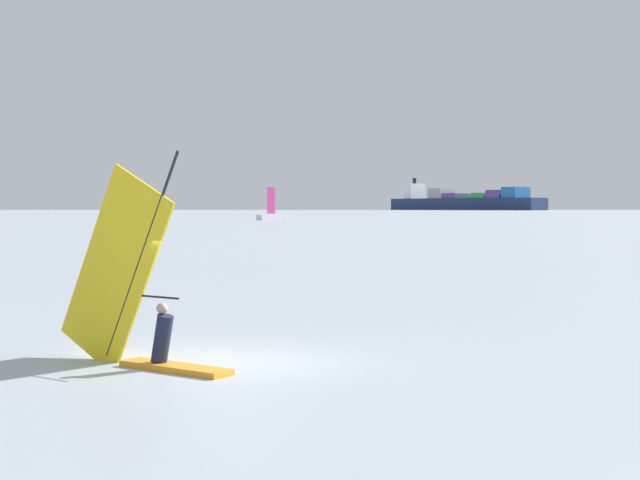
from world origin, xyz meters
TOP-DOWN VIEW (x-y plane):
  - ground_plane at (0.00, 0.00)m, footprint 4000.00×4000.00m
  - windsurfer at (-1.63, -1.01)m, footprint 4.59×1.21m
  - cargo_ship at (-243.39, 896.75)m, footprint 176.39×98.67m
  - distant_headland at (-283.70, 1633.55)m, footprint 1290.33×295.29m
  - small_sailboat at (-92.54, 181.53)m, footprint 5.92×9.10m

SIDE VIEW (x-z plane):
  - ground_plane at x=0.00m, z-range 0.00..0.00m
  - small_sailboat at x=-92.54m, z-range -3.59..5.32m
  - windsurfer at x=-1.63m, z-range -1.07..3.46m
  - cargo_ship at x=-243.39m, z-range -8.17..25.78m
  - distant_headland at x=-283.70m, z-range 0.00..53.77m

